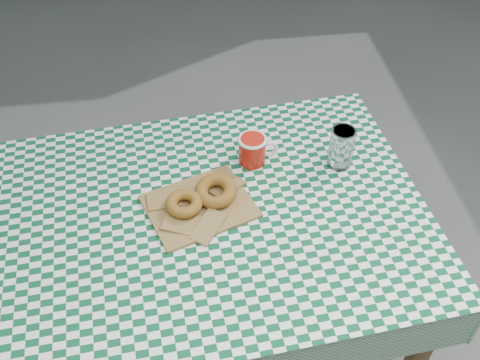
# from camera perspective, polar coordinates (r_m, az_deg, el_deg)

# --- Properties ---
(ground) EXTENTS (60.00, 60.00, 0.00)m
(ground) POSITION_cam_1_polar(r_m,az_deg,el_deg) (2.21, 0.27, -12.82)
(ground) COLOR #52524D
(ground) RESTS_ON ground
(table) EXTENTS (1.30, 0.92, 0.75)m
(table) POSITION_cam_1_polar(r_m,az_deg,el_deg) (1.79, -4.30, -11.89)
(table) COLOR brown
(table) RESTS_ON ground
(tablecloth) EXTENTS (1.32, 0.95, 0.01)m
(tablecloth) POSITION_cam_1_polar(r_m,az_deg,el_deg) (1.49, -5.07, -3.92)
(tablecloth) COLOR #0B4928
(tablecloth) RESTS_ON table
(paper_bag) EXTENTS (0.33, 0.29, 0.01)m
(paper_bag) POSITION_cam_1_polar(r_m,az_deg,el_deg) (1.51, -4.11, -2.58)
(paper_bag) COLOR olive
(paper_bag) RESTS_ON tablecloth
(bagel_front) EXTENTS (0.13, 0.13, 0.03)m
(bagel_front) POSITION_cam_1_polar(r_m,az_deg,el_deg) (1.48, -5.67, -2.39)
(bagel_front) COLOR #8C5F1D
(bagel_front) RESTS_ON paper_bag
(bagel_back) EXTENTS (0.15, 0.15, 0.04)m
(bagel_back) POSITION_cam_1_polar(r_m,az_deg,el_deg) (1.50, -2.47, -1.13)
(bagel_back) COLOR #88601C
(bagel_back) RESTS_ON paper_bag
(coffee_mug) EXTENTS (0.15, 0.15, 0.09)m
(coffee_mug) POSITION_cam_1_polar(r_m,az_deg,el_deg) (1.60, 1.24, 3.04)
(coffee_mug) COLOR #AE190B
(coffee_mug) RESTS_ON tablecloth
(drinking_glass) EXTENTS (0.08, 0.08, 0.12)m
(drinking_glass) POSITION_cam_1_polar(r_m,az_deg,el_deg) (1.61, 10.20, 3.23)
(drinking_glass) COLOR silver
(drinking_glass) RESTS_ON tablecloth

